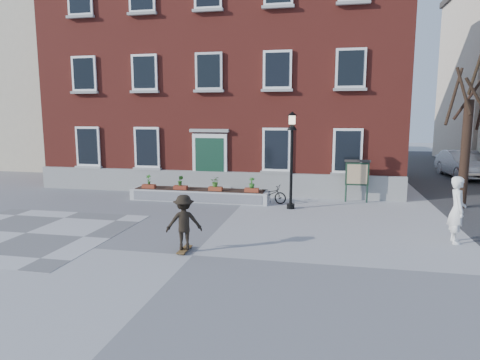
% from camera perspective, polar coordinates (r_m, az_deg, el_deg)
% --- Properties ---
extents(ground, '(100.00, 100.00, 0.00)m').
position_cam_1_polar(ground, '(11.97, -6.34, -9.95)').
color(ground, '#999A9C').
rests_on(ground, ground).
extents(checker_patch, '(6.00, 6.00, 0.01)m').
position_cam_1_polar(checker_patch, '(15.64, -26.66, -6.34)').
color(checker_patch, slate).
rests_on(checker_patch, ground).
extents(distant_building, '(10.00, 12.00, 13.00)m').
position_cam_1_polar(distant_building, '(37.66, -23.82, 12.15)').
color(distant_building, beige).
rests_on(distant_building, ground).
extents(bicycle, '(1.62, 0.88, 0.81)m').
position_cam_1_polar(bicycle, '(18.58, 3.94, -1.85)').
color(bicycle, black).
rests_on(bicycle, ground).
extents(parked_car, '(2.15, 5.07, 1.63)m').
position_cam_1_polar(parked_car, '(29.15, 27.56, 1.87)').
color(parked_car, '#BBBDC0').
rests_on(parked_car, ground).
extents(bystander, '(0.51, 0.76, 2.02)m').
position_cam_1_polar(bystander, '(14.31, 26.97, -3.57)').
color(bystander, white).
rests_on(bystander, ground).
extents(brick_building, '(18.40, 10.85, 12.60)m').
position_cam_1_polar(brick_building, '(25.47, -0.98, 14.37)').
color(brick_building, maroon).
rests_on(brick_building, ground).
extents(planter_assembly, '(6.20, 1.12, 1.15)m').
position_cam_1_polar(planter_assembly, '(19.11, -5.38, -1.87)').
color(planter_assembly, silver).
rests_on(planter_assembly, ground).
extents(bare_tree, '(1.83, 1.83, 6.16)m').
position_cam_1_polar(bare_tree, '(19.57, 27.95, 4.73)').
color(bare_tree, black).
rests_on(bare_tree, ground).
extents(lamp_post, '(0.40, 0.40, 3.93)m').
position_cam_1_polar(lamp_post, '(17.28, 6.91, 4.44)').
color(lamp_post, black).
rests_on(lamp_post, ground).
extents(notice_board, '(1.10, 0.16, 1.87)m').
position_cam_1_polar(notice_board, '(19.25, 15.35, 0.82)').
color(notice_board, '#1B3625').
rests_on(notice_board, ground).
extents(skateboarder, '(1.14, 0.88, 1.63)m').
position_cam_1_polar(skateboarder, '(12.08, -7.48, -5.61)').
color(skateboarder, brown).
rests_on(skateboarder, ground).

